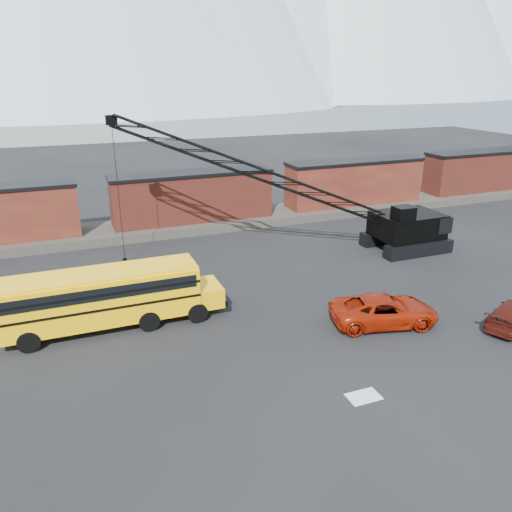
{
  "coord_description": "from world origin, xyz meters",
  "views": [
    {
      "loc": [
        -10.1,
        -18.66,
        12.87
      ],
      "look_at": [
        -0.48,
        5.9,
        3.0
      ],
      "focal_mm": 35.0,
      "sensor_mm": 36.0,
      "label": 1
    }
  ],
  "objects": [
    {
      "name": "ground",
      "position": [
        0.0,
        0.0,
        0.0
      ],
      "size": [
        160.0,
        160.0,
        0.0
      ],
      "primitive_type": "plane",
      "color": "black",
      "rests_on": "ground"
    },
    {
      "name": "gravel_berm",
      "position": [
        0.0,
        22.0,
        0.35
      ],
      "size": [
        120.0,
        5.0,
        0.7
      ],
      "primitive_type": "cube",
      "color": "#47423A",
      "rests_on": "ground"
    },
    {
      "name": "boxcar_mid",
      "position": [
        0.0,
        22.0,
        2.76
      ],
      "size": [
        13.7,
        3.1,
        4.17
      ],
      "color": "#4C1715",
      "rests_on": "gravel_berm"
    },
    {
      "name": "boxcar_east_near",
      "position": [
        16.0,
        22.0,
        2.76
      ],
      "size": [
        13.7,
        3.1,
        4.17
      ],
      "color": "#461414",
      "rests_on": "gravel_berm"
    },
    {
      "name": "boxcar_east_far",
      "position": [
        32.0,
        22.0,
        2.76
      ],
      "size": [
        13.7,
        3.1,
        4.17
      ],
      "color": "#4C1715",
      "rests_on": "gravel_berm"
    },
    {
      "name": "snow_patch",
      "position": [
        0.5,
        -4.0,
        0.01
      ],
      "size": [
        1.4,
        0.9,
        0.02
      ],
      "primitive_type": "cube",
      "color": "silver",
      "rests_on": "ground"
    },
    {
      "name": "school_bus",
      "position": [
        -8.69,
        6.14,
        1.79
      ],
      "size": [
        11.65,
        2.65,
        3.19
      ],
      "color": "#FFB905",
      "rests_on": "ground"
    },
    {
      "name": "red_pickup",
      "position": [
        5.03,
        1.14,
        0.8
      ],
      "size": [
        6.2,
        3.94,
        1.59
      ],
      "primitive_type": "imported",
      "rotation": [
        0.0,
        0.0,
        1.33
      ],
      "color": "#941A07",
      "rests_on": "ground"
    },
    {
      "name": "crawler_crane",
      "position": [
        3.05,
        12.76,
        5.97
      ],
      "size": [
        23.71,
        6.62,
        10.41
      ],
      "color": "black",
      "rests_on": "ground"
    }
  ]
}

